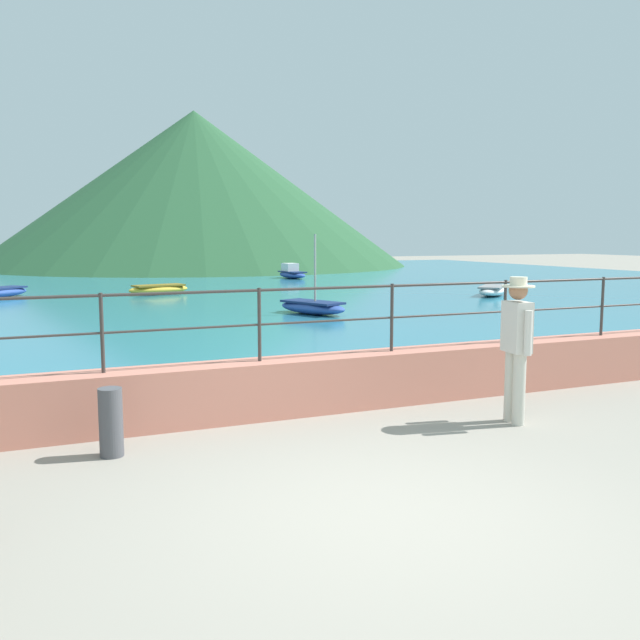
{
  "coord_description": "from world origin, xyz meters",
  "views": [
    {
      "loc": [
        -2.58,
        -4.7,
        2.23
      ],
      "look_at": [
        1.02,
        3.7,
        1.1
      ],
      "focal_mm": 38.48,
      "sensor_mm": 36.0,
      "label": 1
    }
  ],
  "objects_px": {
    "boat_4": "(493,290)",
    "boat_5": "(159,289)",
    "person_walking": "(516,342)",
    "boat_0": "(312,307)",
    "boat_3": "(292,273)",
    "bollard": "(111,422)"
  },
  "relations": [
    {
      "from": "boat_4",
      "to": "boat_5",
      "type": "relative_size",
      "value": 0.93
    },
    {
      "from": "person_walking",
      "to": "boat_5",
      "type": "bearing_deg",
      "value": 92.4
    },
    {
      "from": "boat_0",
      "to": "boat_3",
      "type": "bearing_deg",
      "value": 71.19
    },
    {
      "from": "boat_5",
      "to": "boat_3",
      "type": "bearing_deg",
      "value": 41.43
    },
    {
      "from": "boat_3",
      "to": "boat_4",
      "type": "height_order",
      "value": "boat_3"
    },
    {
      "from": "bollard",
      "to": "boat_3",
      "type": "bearing_deg",
      "value": 65.42
    },
    {
      "from": "boat_0",
      "to": "boat_3",
      "type": "distance_m",
      "value": 16.03
    },
    {
      "from": "person_walking",
      "to": "bollard",
      "type": "distance_m",
      "value": 4.65
    },
    {
      "from": "boat_4",
      "to": "bollard",
      "type": "bearing_deg",
      "value": -138.15
    },
    {
      "from": "person_walking",
      "to": "boat_4",
      "type": "relative_size",
      "value": 0.77
    },
    {
      "from": "person_walking",
      "to": "boat_4",
      "type": "bearing_deg",
      "value": 53.57
    },
    {
      "from": "boat_0",
      "to": "boat_4",
      "type": "xyz_separation_m",
      "value": [
        8.24,
        2.8,
        -0.01
      ]
    },
    {
      "from": "bollard",
      "to": "boat_0",
      "type": "relative_size",
      "value": 0.29
    },
    {
      "from": "person_walking",
      "to": "bollard",
      "type": "bearing_deg",
      "value": 172.47
    },
    {
      "from": "bollard",
      "to": "boat_5",
      "type": "xyz_separation_m",
      "value": [
        3.76,
        18.6,
        -0.1
      ]
    },
    {
      "from": "bollard",
      "to": "boat_4",
      "type": "height_order",
      "value": "bollard"
    },
    {
      "from": "boat_3",
      "to": "bollard",
      "type": "bearing_deg",
      "value": -114.58
    },
    {
      "from": "bollard",
      "to": "boat_4",
      "type": "distance_m",
      "value": 19.87
    },
    {
      "from": "person_walking",
      "to": "boat_4",
      "type": "distance_m",
      "value": 17.25
    },
    {
      "from": "bollard",
      "to": "boat_3",
      "type": "relative_size",
      "value": 0.3
    },
    {
      "from": "boat_4",
      "to": "boat_5",
      "type": "bearing_deg",
      "value": 154.17
    },
    {
      "from": "person_walking",
      "to": "boat_5",
      "type": "height_order",
      "value": "person_walking"
    }
  ]
}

